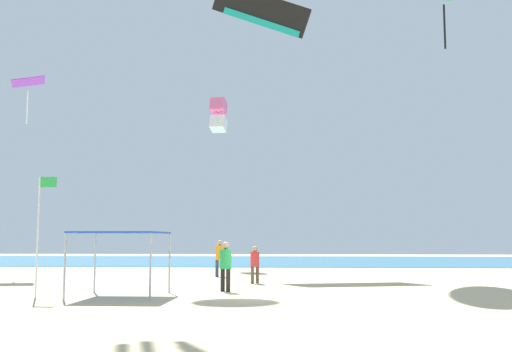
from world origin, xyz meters
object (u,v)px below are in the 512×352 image
Objects in this scene: banner_flag at (40,225)px; kite_diamond_purple at (28,84)px; canopy_tent at (121,235)px; kite_parafoil_black at (261,10)px; person_central at (226,262)px; person_leftmost at (220,255)px; kite_box_pink at (218,115)px; person_near_tent at (255,261)px.

kite_diamond_purple reaches higher than banner_flag.
banner_flag is (-2.54, -0.68, 0.32)m from canopy_tent.
person_central is at bearing -91.52° from kite_parafoil_black.
person_leftmost is at bearing 67.58° from banner_flag.
banner_flag is 22.96m from kite_box_pink.
canopy_tent is at bearing 42.55° from person_leftmost.
banner_flag is 1.67× the size of kite_box_pink.
person_near_tent is at bearing -87.91° from kite_parafoil_black.
person_leftmost is at bearing -121.00° from kite_diamond_purple.
person_leftmost is 12.15m from banner_flag.
canopy_tent is 4.01m from person_central.
canopy_tent is 10.73m from person_leftmost.
person_near_tent is at bearing 45.39° from banner_flag.
person_near_tent is (4.14, 6.09, -1.10)m from canopy_tent.
kite_diamond_purple is at bearing 126.97° from canopy_tent.
canopy_tent reaches higher than person_leftmost.
person_central is 0.69× the size of kite_diamond_purple.
kite_diamond_purple is (-13.17, 5.91, 9.64)m from person_near_tent.
banner_flag is at bearing 31.29° from person_leftmost.
canopy_tent is 1.13× the size of kite_diamond_purple.
canopy_tent is 1.83× the size of person_near_tent.
canopy_tent is 1.63× the size of person_central.
kite_parafoil_black is (3.21, -3.95, 5.92)m from kite_box_pink.
kite_diamond_purple is (-9.03, 11.99, 8.53)m from canopy_tent.
person_leftmost is at bearing -105.76° from kite_parafoil_black.
kite_parafoil_black is (12.90, 4.62, 5.81)m from kite_diamond_purple.
kite_box_pink is at bearing 142.95° from person_central.
person_near_tent is 0.89× the size of person_central.
person_leftmost is at bearing 78.84° from canopy_tent.
canopy_tent is 1.59× the size of person_leftmost.
banner_flag is at bearing -110.54° from person_central.
person_central is 21.18m from kite_parafoil_black.
person_near_tent is 0.25× the size of kite_parafoil_black.
kite_box_pink reaches higher than person_central.
canopy_tent is at bearing -104.01° from person_central.
person_leftmost is 1.02× the size of person_central.
kite_parafoil_black is (1.80, 6.13, 15.30)m from person_leftmost.
person_leftmost is 16.58m from kite_parafoil_black.
kite_parafoil_black is (6.41, 17.29, 14.02)m from banner_flag.
person_leftmost is at bearing -109.47° from person_near_tent.
canopy_tent is 22.23m from kite_box_pink.
person_leftmost is 0.29× the size of kite_parafoil_black.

